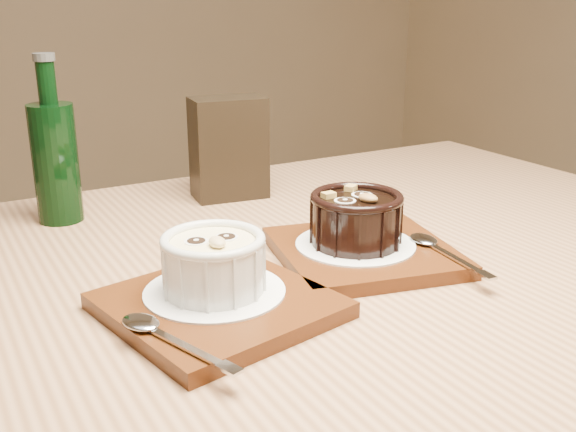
% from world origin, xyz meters
% --- Properties ---
extents(table, '(1.21, 0.81, 0.75)m').
position_xyz_m(table, '(-0.09, 0.08, 0.66)').
color(table, brown).
rests_on(table, ground).
extents(tray_left, '(0.21, 0.21, 0.01)m').
position_xyz_m(tray_left, '(-0.18, 0.03, 0.76)').
color(tray_left, '#50250D').
rests_on(tray_left, table).
extents(doily_left, '(0.13, 0.13, 0.00)m').
position_xyz_m(doily_left, '(-0.18, 0.04, 0.77)').
color(doily_left, white).
rests_on(doily_left, tray_left).
extents(ramekin_white, '(0.09, 0.09, 0.06)m').
position_xyz_m(ramekin_white, '(-0.18, 0.04, 0.80)').
color(ramekin_white, silver).
rests_on(ramekin_white, doily_left).
extents(spoon_left, '(0.07, 0.13, 0.01)m').
position_xyz_m(spoon_left, '(-0.25, -0.02, 0.77)').
color(spoon_left, silver).
rests_on(spoon_left, tray_left).
extents(tray_right, '(0.21, 0.21, 0.01)m').
position_xyz_m(tray_right, '(0.01, 0.07, 0.76)').
color(tray_right, '#50250D').
rests_on(tray_right, table).
extents(doily_right, '(0.13, 0.13, 0.00)m').
position_xyz_m(doily_right, '(-0.00, 0.08, 0.77)').
color(doily_right, white).
rests_on(doily_right, tray_right).
extents(ramekin_dark, '(0.10, 0.10, 0.06)m').
position_xyz_m(ramekin_dark, '(-0.00, 0.08, 0.80)').
color(ramekin_dark, black).
rests_on(ramekin_dark, doily_right).
extents(spoon_right, '(0.04, 0.14, 0.01)m').
position_xyz_m(spoon_right, '(0.07, 0.01, 0.77)').
color(spoon_right, silver).
rests_on(spoon_right, tray_right).
extents(condiment_stand, '(0.11, 0.07, 0.14)m').
position_xyz_m(condiment_stand, '(-0.02, 0.36, 0.82)').
color(condiment_stand, black).
rests_on(condiment_stand, table).
extents(green_bottle, '(0.06, 0.06, 0.21)m').
position_xyz_m(green_bottle, '(-0.26, 0.36, 0.83)').
color(green_bottle, black).
rests_on(green_bottle, table).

